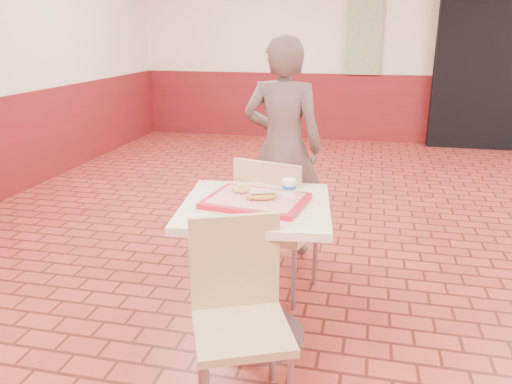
% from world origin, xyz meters
% --- Properties ---
extents(room_shell, '(8.01, 10.01, 3.01)m').
position_xyz_m(room_shell, '(0.00, 0.00, 1.50)').
color(room_shell, maroon).
rests_on(room_shell, ground).
extents(wainscot_band, '(8.00, 10.00, 1.00)m').
position_xyz_m(wainscot_band, '(0.00, 0.00, 0.50)').
color(wainscot_band, maroon).
rests_on(wainscot_band, ground).
extents(corridor_doorway, '(1.60, 0.22, 2.20)m').
position_xyz_m(corridor_doorway, '(1.20, 4.88, 1.10)').
color(corridor_doorway, black).
rests_on(corridor_doorway, ground).
extents(promo_poster, '(0.50, 0.03, 1.20)m').
position_xyz_m(promo_poster, '(-0.60, 4.94, 1.60)').
color(promo_poster, gray).
rests_on(promo_poster, wainscot_band).
extents(main_table, '(0.74, 0.74, 0.78)m').
position_xyz_m(main_table, '(-0.98, -0.41, 0.53)').
color(main_table, beige).
rests_on(main_table, ground).
extents(chair_main_front, '(0.53, 0.53, 0.87)m').
position_xyz_m(chair_main_front, '(-0.94, -0.91, 0.48)').
color(chair_main_front, tan).
rests_on(chair_main_front, ground).
extents(chair_main_back, '(0.51, 0.51, 0.91)m').
position_xyz_m(chair_main_back, '(-0.97, 0.05, 0.51)').
color(chair_main_back, tan).
rests_on(chair_main_back, ground).
extents(customer, '(0.60, 0.40, 1.60)m').
position_xyz_m(customer, '(-1.05, 0.79, 0.80)').
color(customer, brown).
rests_on(customer, ground).
extents(serving_tray, '(0.49, 0.38, 0.03)m').
position_xyz_m(serving_tray, '(-0.98, -0.41, 0.80)').
color(serving_tray, red).
rests_on(serving_tray, main_table).
extents(ring_donut, '(0.10, 0.10, 0.03)m').
position_xyz_m(ring_donut, '(-1.08, -0.33, 0.83)').
color(ring_donut, gold).
rests_on(ring_donut, serving_tray).
extents(long_john_donut, '(0.16, 0.12, 0.05)m').
position_xyz_m(long_john_donut, '(-0.95, -0.43, 0.84)').
color(long_john_donut, gold).
rests_on(long_john_donut, serving_tray).
extents(paper_cup, '(0.07, 0.07, 0.09)m').
position_xyz_m(paper_cup, '(-0.82, -0.35, 0.86)').
color(paper_cup, white).
rests_on(paper_cup, serving_tray).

